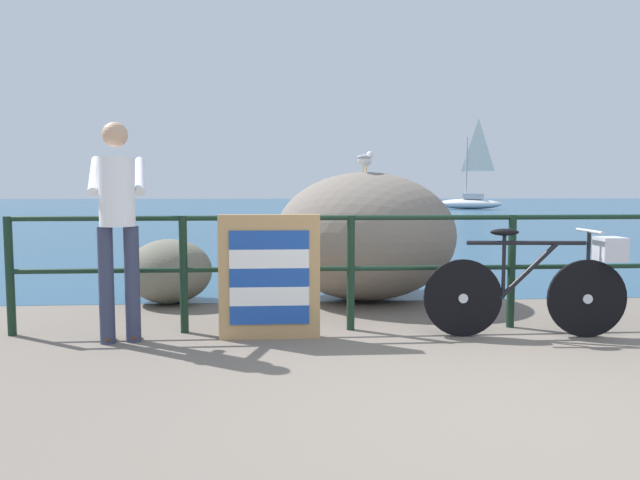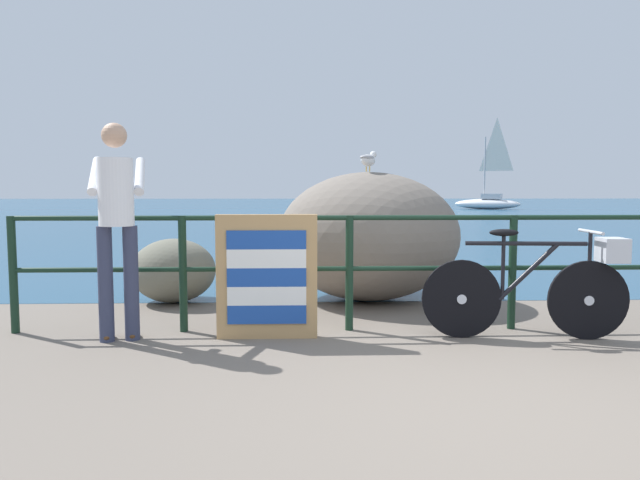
% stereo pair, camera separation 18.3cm
% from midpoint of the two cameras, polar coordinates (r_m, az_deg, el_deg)
% --- Properties ---
extents(ground_plane, '(120.00, 120.00, 0.10)m').
position_cam_midpoint_polar(ground_plane, '(23.18, 1.07, 1.63)').
color(ground_plane, '#6B6056').
extents(sea_surface, '(120.00, 90.00, 0.01)m').
position_cam_midpoint_polar(sea_surface, '(51.43, -0.66, 3.43)').
color(sea_surface, navy).
rests_on(sea_surface, ground_plane).
extents(promenade_railing, '(7.37, 0.07, 1.02)m').
position_cam_midpoint_polar(promenade_railing, '(5.27, 11.84, -1.77)').
color(promenade_railing, black).
rests_on(promenade_railing, ground_plane).
extents(bicycle, '(1.70, 0.48, 0.92)m').
position_cam_midpoint_polar(bicycle, '(5.23, 21.94, -3.99)').
color(bicycle, black).
rests_on(bicycle, ground_plane).
extents(person_at_railing, '(0.54, 0.67, 1.78)m').
position_cam_midpoint_polar(person_at_railing, '(5.01, -18.28, 1.81)').
color(person_at_railing, '#333851').
rests_on(person_at_railing, ground_plane).
extents(folded_deckchair_stack, '(0.84, 0.10, 1.04)m').
position_cam_midpoint_polar(folded_deckchair_stack, '(4.88, -4.15, -3.60)').
color(folded_deckchair_stack, tan).
rests_on(folded_deckchair_stack, ground_plane).
extents(breakwater_boulder_main, '(2.05, 1.88, 1.45)m').
position_cam_midpoint_polar(breakwater_boulder_main, '(6.62, 5.56, 0.37)').
color(breakwater_boulder_main, slate).
rests_on(breakwater_boulder_main, ground).
extents(breakwater_boulder_left, '(0.93, 0.92, 0.71)m').
position_cam_midpoint_polar(breakwater_boulder_left, '(6.65, -13.38, -2.92)').
color(breakwater_boulder_left, '#6A6858').
rests_on(breakwater_boulder_left, ground).
extents(seagull, '(0.26, 0.31, 0.23)m').
position_cam_midpoint_polar(seagull, '(6.52, 5.55, 7.89)').
color(seagull, gold).
rests_on(seagull, breakwater_boulder_main).
extents(sailboat, '(4.47, 3.29, 6.16)m').
position_cam_midpoint_polar(sailboat, '(41.36, 16.24, 3.89)').
color(sailboat, white).
rests_on(sailboat, sea_surface).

